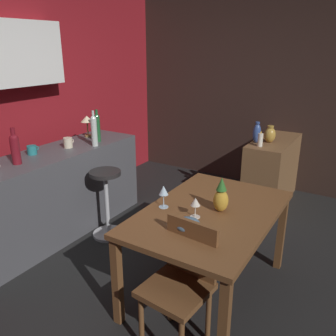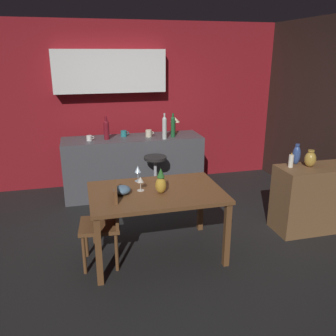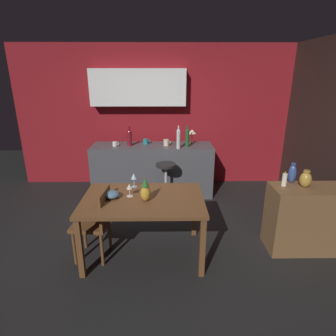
{
  "view_description": "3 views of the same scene",
  "coord_description": "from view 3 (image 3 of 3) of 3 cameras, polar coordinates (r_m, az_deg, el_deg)",
  "views": [
    {
      "loc": [
        -2.3,
        -1.31,
        1.94
      ],
      "look_at": [
        0.41,
        0.36,
        0.81
      ],
      "focal_mm": 37.41,
      "sensor_mm": 36.0,
      "label": 1
    },
    {
      "loc": [
        -0.8,
        -3.68,
        2.12
      ],
      "look_at": [
        0.18,
        0.21,
        0.8
      ],
      "focal_mm": 37.65,
      "sensor_mm": 36.0,
      "label": 2
    },
    {
      "loc": [
        0.17,
        -3.24,
        2.1
      ],
      "look_at": [
        0.21,
        0.3,
        0.89
      ],
      "focal_mm": 29.84,
      "sensor_mm": 36.0,
      "label": 3
    }
  ],
  "objects": [
    {
      "name": "ground_plane",
      "position": [
        3.86,
        -3.2,
        -14.07
      ],
      "size": [
        9.0,
        9.0,
        0.0
      ],
      "primitive_type": "plane",
      "color": "black"
    },
    {
      "name": "wall_kitchen_back",
      "position": [
        5.36,
        -3.24,
        11.51
      ],
      "size": [
        5.2,
        0.33,
        2.6
      ],
      "color": "maroon",
      "rests_on": "ground_plane"
    },
    {
      "name": "dining_table",
      "position": [
        3.26,
        -5.09,
        -7.43
      ],
      "size": [
        1.39,
        0.91,
        0.74
      ],
      "color": "brown",
      "rests_on": "ground_plane"
    },
    {
      "name": "kitchen_counter",
      "position": [
        5.01,
        -3.16,
        -0.35
      ],
      "size": [
        2.1,
        0.6,
        0.9
      ],
      "primitive_type": "cube",
      "color": "#4C4C51",
      "rests_on": "ground_plane"
    },
    {
      "name": "sideboard_cabinet",
      "position": [
        3.9,
        27.67,
        -9.14
      ],
      "size": [
        1.1,
        0.44,
        0.82
      ],
      "primitive_type": "cube",
      "color": "brown",
      "rests_on": "ground_plane"
    },
    {
      "name": "chair_near_window",
      "position": [
        3.38,
        -14.44,
        -10.42
      ],
      "size": [
        0.43,
        0.43,
        0.86
      ],
      "color": "brown",
      "rests_on": "ground_plane"
    },
    {
      "name": "bar_stool",
      "position": [
        4.54,
        -0.42,
        -3.23
      ],
      "size": [
        0.34,
        0.34,
        0.73
      ],
      "color": "#262323",
      "rests_on": "ground_plane"
    },
    {
      "name": "wine_glass_left",
      "position": [
        3.49,
        -7.0,
        -1.77
      ],
      "size": [
        0.07,
        0.07,
        0.18
      ],
      "color": "silver",
      "rests_on": "dining_table"
    },
    {
      "name": "wine_glass_right",
      "position": [
        3.24,
        -7.88,
        -3.89
      ],
      "size": [
        0.08,
        0.08,
        0.15
      ],
      "color": "silver",
      "rests_on": "dining_table"
    },
    {
      "name": "pineapple_centerpiece",
      "position": [
        3.12,
        -4.63,
        -4.71
      ],
      "size": [
        0.11,
        0.11,
        0.27
      ],
      "color": "gold",
      "rests_on": "dining_table"
    },
    {
      "name": "fruit_bowl",
      "position": [
        3.26,
        -11.4,
        -5.33
      ],
      "size": [
        0.17,
        0.17,
        0.09
      ],
      "primitive_type": "ellipsoid",
      "color": "slate",
      "rests_on": "dining_table"
    },
    {
      "name": "wine_bottle_clear",
      "position": [
        4.63,
        2.15,
        6.16
      ],
      "size": [
        0.07,
        0.07,
        0.38
      ],
      "color": "silver",
      "rests_on": "kitchen_counter"
    },
    {
      "name": "wine_bottle_ruby",
      "position": [
        4.85,
        -7.87,
        6.32
      ],
      "size": [
        0.08,
        0.08,
        0.34
      ],
      "color": "maroon",
      "rests_on": "kitchen_counter"
    },
    {
      "name": "wine_bottle_green",
      "position": [
        4.74,
        3.97,
        6.33
      ],
      "size": [
        0.06,
        0.06,
        0.36
      ],
      "color": "#1E592D",
      "rests_on": "kitchen_counter"
    },
    {
      "name": "cup_cream",
      "position": [
        4.85,
        -0.35,
        5.23
      ],
      "size": [
        0.13,
        0.09,
        0.11
      ],
      "color": "beige",
      "rests_on": "kitchen_counter"
    },
    {
      "name": "cup_teal",
      "position": [
        4.98,
        -4.56,
        5.43
      ],
      "size": [
        0.13,
        0.09,
        0.09
      ],
      "color": "teal",
      "rests_on": "kitchen_counter"
    },
    {
      "name": "cup_white",
      "position": [
        4.9,
        -10.79,
        4.85
      ],
      "size": [
        0.11,
        0.08,
        0.08
      ],
      "color": "white",
      "rests_on": "kitchen_counter"
    },
    {
      "name": "counter_lamp",
      "position": [
        4.99,
        4.95,
        7.24
      ],
      "size": [
        0.15,
        0.15,
        0.25
      ],
      "color": "#A58447",
      "rests_on": "kitchen_counter"
    },
    {
      "name": "pillar_candle_tall",
      "position": [
        3.59,
        22.69,
        -2.21
      ],
      "size": [
        0.06,
        0.06,
        0.18
      ],
      "color": "white",
      "rests_on": "sideboard_cabinet"
    },
    {
      "name": "vase_ceramic_blue",
      "position": [
        3.7,
        24.05,
        -1.06
      ],
      "size": [
        0.1,
        0.1,
        0.26
      ],
      "color": "#334C8C",
      "rests_on": "sideboard_cabinet"
    },
    {
      "name": "vase_brass",
      "position": [
        3.65,
        26.29,
        -2.09
      ],
      "size": [
        0.14,
        0.14,
        0.21
      ],
      "color": "#B78C38",
      "rests_on": "sideboard_cabinet"
    }
  ]
}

